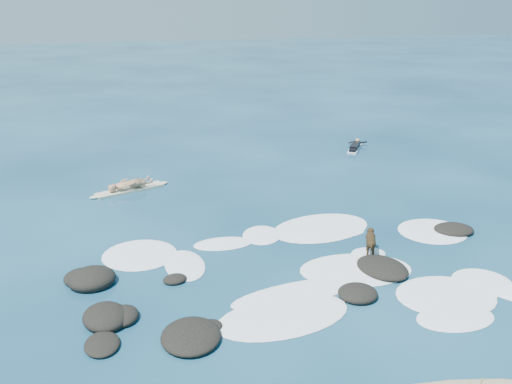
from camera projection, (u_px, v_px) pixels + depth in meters
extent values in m
plane|color=#0A2642|center=(307.00, 261.00, 17.36)|extent=(160.00, 160.00, 0.00)
ellipsoid|color=black|center=(123.00, 316.00, 14.28)|extent=(0.93, 1.09, 0.34)
ellipsoid|color=black|center=(191.00, 336.00, 13.43)|extent=(1.67, 1.84, 0.37)
ellipsoid|color=black|center=(358.00, 293.00, 15.32)|extent=(1.31, 1.30, 0.38)
ellipsoid|color=black|center=(102.00, 344.00, 13.18)|extent=(0.84, 1.07, 0.23)
ellipsoid|color=black|center=(210.00, 326.00, 13.91)|extent=(0.77, 0.73, 0.18)
ellipsoid|color=black|center=(105.00, 317.00, 14.17)|extent=(1.33, 1.53, 0.48)
ellipsoid|color=black|center=(83.00, 278.00, 16.16)|extent=(1.25, 1.31, 0.37)
ellipsoid|color=black|center=(454.00, 230.00, 19.41)|extent=(1.50, 1.30, 0.34)
ellipsoid|color=black|center=(175.00, 279.00, 16.13)|extent=(0.83, 0.76, 0.24)
ellipsoid|color=black|center=(382.00, 268.00, 16.72)|extent=(1.74, 2.00, 0.39)
ellipsoid|color=black|center=(92.00, 279.00, 15.99)|extent=(1.79, 1.77, 0.56)
ellipsoid|color=white|center=(324.00, 236.00, 19.12)|extent=(2.99, 0.94, 0.12)
ellipsoid|color=white|center=(140.00, 255.00, 17.74)|extent=(2.66, 2.62, 0.12)
ellipsoid|color=white|center=(297.00, 293.00, 15.50)|extent=(3.98, 1.78, 0.12)
ellipsoid|color=white|center=(356.00, 270.00, 16.80)|extent=(3.59, 2.53, 0.12)
ellipsoid|color=white|center=(432.00, 231.00, 19.48)|extent=(2.41, 2.27, 0.12)
ellipsoid|color=white|center=(223.00, 244.00, 18.51)|extent=(1.95, 1.04, 0.12)
ellipsoid|color=white|center=(321.00, 228.00, 19.74)|extent=(4.08, 3.15, 0.12)
ellipsoid|color=white|center=(185.00, 265.00, 17.07)|extent=(1.26, 2.15, 0.12)
ellipsoid|color=white|center=(482.00, 282.00, 16.07)|extent=(1.94, 1.94, 0.12)
ellipsoid|color=white|center=(455.00, 318.00, 14.33)|extent=(2.09, 1.28, 0.12)
ellipsoid|color=white|center=(262.00, 235.00, 19.16)|extent=(1.69, 1.91, 0.12)
ellipsoid|color=white|center=(446.00, 296.00, 15.37)|extent=(2.92, 2.47, 0.12)
ellipsoid|color=white|center=(283.00, 316.00, 14.41)|extent=(3.90, 2.57, 0.12)
ellipsoid|color=white|center=(368.00, 254.00, 17.82)|extent=(1.10, 0.90, 0.12)
cube|color=beige|center=(130.00, 190.00, 23.38)|extent=(2.86, 1.62, 0.09)
ellipsoid|color=beige|center=(161.00, 183.00, 24.16)|extent=(0.65, 0.52, 0.10)
ellipsoid|color=beige|center=(97.00, 197.00, 22.60)|extent=(0.65, 0.52, 0.10)
imported|color=tan|center=(128.00, 167.00, 23.05)|extent=(0.66, 0.79, 1.85)
cube|color=white|center=(355.00, 148.00, 29.48)|extent=(1.47, 1.95, 0.07)
ellipsoid|color=white|center=(358.00, 144.00, 30.38)|extent=(0.44, 0.50, 0.08)
cube|color=black|center=(355.00, 146.00, 29.44)|extent=(0.97, 1.24, 0.20)
sphere|color=tan|center=(357.00, 140.00, 30.04)|extent=(0.29, 0.29, 0.21)
cylinder|color=black|center=(353.00, 142.00, 30.28)|extent=(0.51, 0.16, 0.23)
cylinder|color=black|center=(363.00, 142.00, 30.12)|extent=(0.36, 0.46, 0.23)
cube|color=black|center=(353.00, 150.00, 28.84)|extent=(0.53, 0.59, 0.13)
cylinder|color=black|center=(371.00, 240.00, 17.56)|extent=(0.50, 0.67, 0.29)
sphere|color=black|center=(370.00, 237.00, 17.81)|extent=(0.40, 0.40, 0.31)
sphere|color=black|center=(371.00, 244.00, 17.30)|extent=(0.36, 0.36, 0.28)
sphere|color=black|center=(371.00, 231.00, 17.94)|extent=(0.29, 0.29, 0.22)
cone|color=black|center=(370.00, 230.00, 18.07)|extent=(0.16, 0.17, 0.12)
cone|color=black|center=(369.00, 229.00, 17.91)|extent=(0.12, 0.11, 0.11)
cone|color=black|center=(373.00, 229.00, 17.89)|extent=(0.12, 0.11, 0.11)
cylinder|color=black|center=(367.00, 246.00, 17.87)|extent=(0.10, 0.10, 0.40)
cylinder|color=black|center=(372.00, 247.00, 17.85)|extent=(0.10, 0.10, 0.40)
cylinder|color=black|center=(368.00, 252.00, 17.48)|extent=(0.10, 0.10, 0.40)
cylinder|color=black|center=(373.00, 253.00, 17.46)|extent=(0.10, 0.10, 0.40)
cylinder|color=black|center=(371.00, 244.00, 17.16)|extent=(0.16, 0.29, 0.17)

